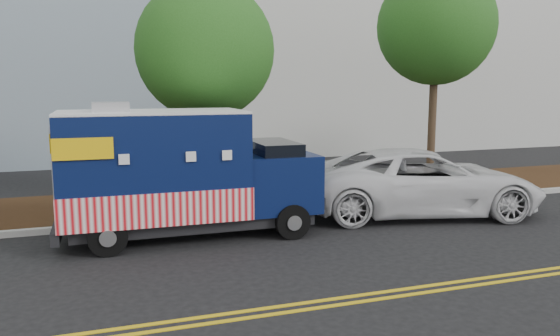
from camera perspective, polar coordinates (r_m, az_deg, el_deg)
name	(u,v)px	position (r m, az deg, el deg)	size (l,w,h in m)	color
ground	(245,232)	(13.15, -3.69, -6.73)	(120.00, 120.00, 0.00)	black
curb	(231,216)	(14.44, -5.17, -5.03)	(120.00, 0.18, 0.15)	#9E9E99
mulch_strip	(214,200)	(16.44, -6.94, -3.37)	(120.00, 4.00, 0.15)	#311E0D
centerline_near	(317,301)	(9.16, 3.94, -13.71)	(120.00, 0.10, 0.01)	gold
centerline_far	(324,307)	(8.94, 4.58, -14.28)	(120.00, 0.10, 0.01)	gold
tree_b	(205,50)	(15.81, -7.83, 12.08)	(3.90, 3.90, 6.41)	#38281C
tree_c	(436,27)	(18.91, 16.00, 14.02)	(3.80, 3.80, 7.27)	#38281C
sign_post	(194,174)	(14.40, -9.03, -0.57)	(0.06, 0.06, 2.40)	#473828
food_truck	(177,177)	(12.67, -10.70, -0.89)	(5.97, 2.34, 3.13)	black
white_car	(421,182)	(15.29, 14.57, -1.39)	(2.95, 6.39, 1.78)	silver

